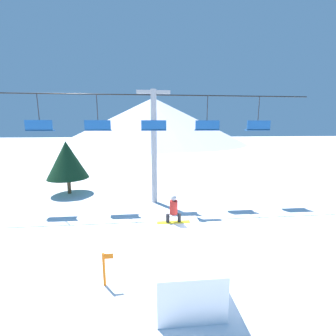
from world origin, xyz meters
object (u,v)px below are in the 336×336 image
(snow_ramp, at_px, (181,258))
(trail_marker, at_px, (104,268))
(snowboarder, at_px, (174,209))
(pine_tree_near, at_px, (67,160))

(snow_ramp, xyz_separation_m, trail_marker, (-2.88, -0.25, -0.07))
(trail_marker, bearing_deg, snowboarder, 33.47)
(snow_ramp, relative_size, snowboarder, 3.08)
(pine_tree_near, xyz_separation_m, trail_marker, (5.14, -12.05, -2.25))
(snowboarder, bearing_deg, snow_ramp, -85.98)
(snow_ramp, xyz_separation_m, snowboarder, (-0.11, 1.58, 1.40))
(trail_marker, bearing_deg, pine_tree_near, 113.09)
(snowboarder, xyz_separation_m, pine_tree_near, (-7.90, 10.22, 0.78))
(pine_tree_near, bearing_deg, snow_ramp, -55.83)
(snow_ramp, distance_m, pine_tree_near, 14.43)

